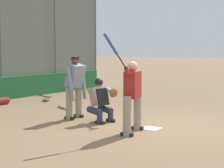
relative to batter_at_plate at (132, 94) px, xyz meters
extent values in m
plane|color=#846647|center=(-0.66, 0.14, -0.90)|extent=(160.00, 160.00, 0.00)
cube|color=white|center=(-0.66, 0.14, -0.89)|extent=(0.43, 0.43, 0.01)
cylinder|color=#515651|center=(-8.22, -7.07, 1.57)|extent=(0.08, 0.08, 4.94)
cylinder|color=#515651|center=(-5.20, -7.07, 1.57)|extent=(0.08, 0.08, 4.94)
cylinder|color=#515651|center=(-2.17, -7.07, 1.57)|extent=(0.08, 0.08, 4.94)
cylinder|color=gray|center=(-0.37, -0.07, -0.46)|extent=(0.18, 0.18, 0.88)
cube|color=black|center=(-0.37, -0.07, -0.86)|extent=(0.16, 0.30, 0.08)
cylinder|color=gray|center=(0.35, 0.08, -0.46)|extent=(0.18, 0.18, 0.88)
cube|color=black|center=(0.35, 0.08, -0.86)|extent=(0.16, 0.30, 0.08)
cube|color=maroon|center=(-0.01, 0.00, 0.22)|extent=(0.52, 0.37, 0.61)
sphere|color=tan|center=(-0.01, 0.00, 0.63)|extent=(0.22, 0.22, 0.22)
cylinder|color=maroon|center=(0.00, -0.02, 0.53)|extent=(0.62, 0.17, 0.23)
cylinder|color=maroon|center=(0.28, 0.04, 0.53)|extent=(0.15, 0.17, 0.17)
sphere|color=black|center=(0.29, 0.02, 0.59)|extent=(0.04, 0.04, 0.04)
cylinder|color=black|center=(0.36, -0.06, 0.75)|extent=(0.18, 0.18, 0.33)
cylinder|color=#334789|center=(0.53, -0.23, 1.13)|extent=(0.28, 0.28, 0.47)
cylinder|color=#2D334C|center=(-0.82, -1.15, -0.75)|extent=(0.15, 0.15, 0.30)
cylinder|color=#2D334C|center=(-0.85, -1.34, -0.58)|extent=(0.25, 0.47, 0.23)
cube|color=black|center=(-0.82, -1.15, -0.86)|extent=(0.14, 0.27, 0.08)
cylinder|color=#2D334C|center=(-0.43, -1.21, -0.75)|extent=(0.15, 0.15, 0.30)
cylinder|color=#2D334C|center=(-0.46, -1.40, -0.58)|extent=(0.25, 0.47, 0.23)
cube|color=black|center=(-0.43, -1.21, -0.86)|extent=(0.14, 0.27, 0.08)
cube|color=#B7B7BC|center=(-0.66, -1.41, -0.22)|extent=(0.48, 0.42, 0.54)
cube|color=black|center=(-0.64, -1.27, -0.22)|extent=(0.41, 0.20, 0.45)
sphere|color=#936B4C|center=(-0.66, -1.41, 0.12)|extent=(0.20, 0.20, 0.20)
sphere|color=black|center=(-0.66, -1.41, 0.15)|extent=(0.22, 0.22, 0.22)
cylinder|color=#B7B7BC|center=(-0.78, -1.15, -0.05)|extent=(0.36, 0.49, 0.16)
ellipsoid|color=brown|center=(-0.65, -0.94, -0.09)|extent=(0.31, 0.15, 0.24)
cylinder|color=#936B4C|center=(-0.41, -1.46, -0.20)|extent=(0.14, 0.31, 0.43)
cylinder|color=gray|center=(-0.89, -2.28, -0.46)|extent=(0.18, 0.18, 0.88)
cube|color=black|center=(-0.89, -2.28, -0.86)|extent=(0.11, 0.28, 0.08)
cylinder|color=gray|center=(-0.48, -2.28, -0.46)|extent=(0.18, 0.18, 0.88)
cube|color=black|center=(-0.48, -2.28, -0.86)|extent=(0.11, 0.28, 0.08)
cube|color=gray|center=(-0.69, -2.22, 0.29)|extent=(0.48, 0.42, 0.67)
sphere|color=brown|center=(-0.69, -2.22, 0.72)|extent=(0.22, 0.22, 0.22)
cylinder|color=black|center=(-0.69, -2.22, 0.78)|extent=(0.23, 0.23, 0.08)
cylinder|color=gray|center=(-0.96, -2.16, 0.09)|extent=(0.15, 0.25, 0.93)
cylinder|color=gray|center=(-0.41, -2.16, 0.09)|extent=(0.15, 0.25, 0.93)
sphere|color=black|center=(-1.54, -3.28, -0.86)|extent=(0.04, 0.04, 0.04)
cylinder|color=black|center=(-1.64, -3.44, -0.86)|extent=(0.22, 0.33, 0.03)
cylinder|color=tan|center=(-1.87, -3.82, -0.86)|extent=(0.33, 0.47, 0.07)
sphere|color=black|center=(-3.76, -6.68, -0.86)|extent=(0.04, 0.04, 0.04)
cylinder|color=black|center=(-3.73, -6.51, -0.86)|extent=(0.09, 0.34, 0.03)
cylinder|color=#B7BCC1|center=(-3.66, -6.10, -0.86)|extent=(0.15, 0.48, 0.07)
ellipsoid|color=brown|center=(-2.77, -5.35, -0.84)|extent=(0.33, 0.21, 0.12)
ellipsoid|color=brown|center=(-2.68, -5.25, -0.84)|extent=(0.12, 0.09, 0.09)
sphere|color=maroon|center=(-1.51, -6.03, -0.77)|extent=(0.25, 0.25, 0.25)
camera|label=1|loc=(7.27, 4.31, 1.00)|focal=60.00mm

